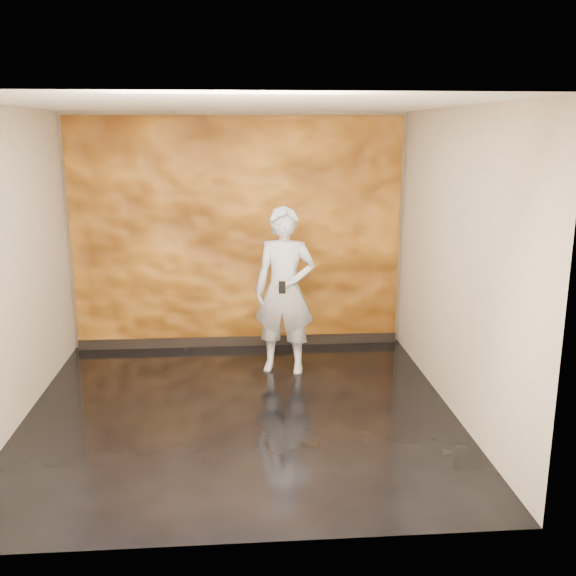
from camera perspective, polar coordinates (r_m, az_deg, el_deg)
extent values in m
cube|color=black|center=(6.20, -4.22, -10.94)|extent=(4.00, 4.00, 0.01)
cube|color=tan|center=(7.72, -4.50, 4.94)|extent=(4.00, 0.02, 2.80)
cube|color=tan|center=(3.82, -4.40, -4.34)|extent=(4.00, 0.02, 2.80)
cube|color=tan|center=(6.10, -23.62, 1.42)|extent=(0.02, 4.00, 2.80)
cube|color=tan|center=(6.09, 14.72, 2.12)|extent=(0.02, 4.00, 2.80)
cube|color=white|center=(5.63, -4.74, 15.94)|extent=(4.00, 4.00, 0.01)
cube|color=orange|center=(7.69, -4.49, 4.74)|extent=(3.90, 0.06, 2.75)
cube|color=black|center=(7.96, -4.31, -4.72)|extent=(3.90, 0.04, 0.12)
imported|color=#A2A6B1|center=(6.91, -0.29, -0.26)|extent=(0.75, 0.58, 1.81)
cube|color=black|center=(6.63, -0.52, 0.05)|extent=(0.07, 0.03, 0.13)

